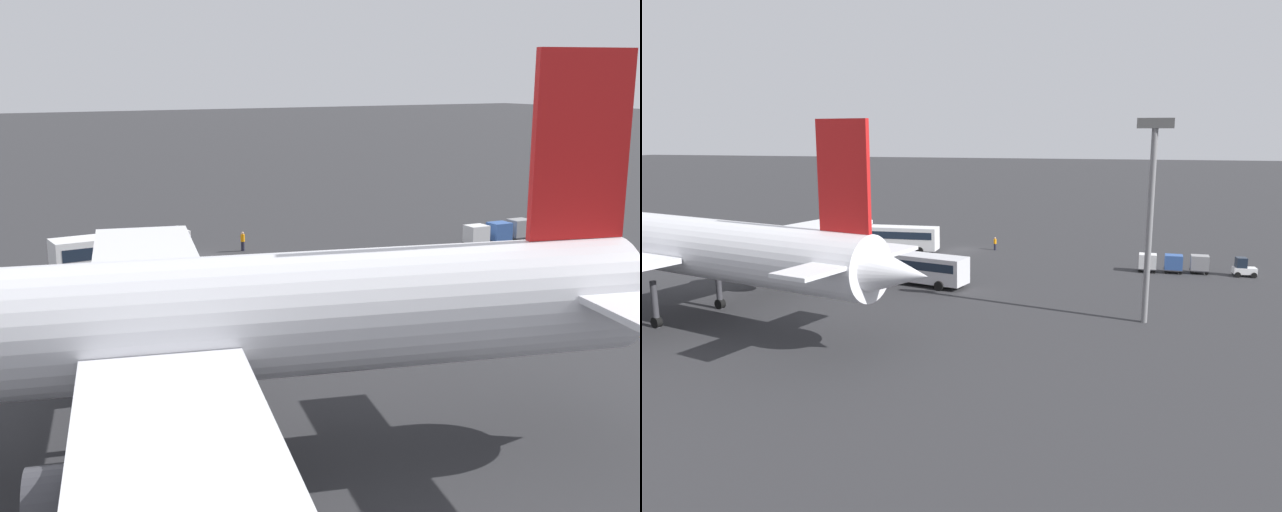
# 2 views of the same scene
# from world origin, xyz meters

# --- Properties ---
(ground_plane) EXTENTS (600.00, 600.00, 0.00)m
(ground_plane) POSITION_xyz_m (0.00, 0.00, 0.00)
(ground_plane) COLOR #2D2D30
(airplane) EXTENTS (50.89, 44.36, 16.43)m
(airplane) POSITION_xyz_m (16.48, 35.83, 6.17)
(airplane) COLOR silver
(airplane) RESTS_ON ground
(shuttle_bus_near) EXTENTS (10.57, 3.43, 3.38)m
(shuttle_bus_near) POSITION_xyz_m (7.77, 3.76, 2.02)
(shuttle_bus_near) COLOR white
(shuttle_bus_near) RESTS_ON ground
(shuttle_bus_far) EXTENTS (11.06, 5.30, 3.16)m
(shuttle_bus_far) POSITION_xyz_m (-0.19, 20.09, 1.90)
(shuttle_bus_far) COLOR silver
(shuttle_bus_far) RESTS_ON ground
(baggage_tug) EXTENTS (2.49, 1.79, 2.10)m
(baggage_tug) POSITION_xyz_m (-33.68, 8.15, 0.94)
(baggage_tug) COLOR white
(baggage_tug) RESTS_ON ground
(worker_person) EXTENTS (0.38, 0.38, 1.74)m
(worker_person) POSITION_xyz_m (-4.32, -0.63, 0.87)
(worker_person) COLOR #1E1E2D
(worker_person) RESTS_ON ground
(cargo_cart_grey) EXTENTS (2.07, 1.76, 2.06)m
(cargo_cart_grey) POSITION_xyz_m (-29.19, 7.84, 1.19)
(cargo_cart_grey) COLOR #38383D
(cargo_cart_grey) RESTS_ON ground
(cargo_cart_blue) EXTENTS (2.07, 1.76, 2.06)m
(cargo_cart_blue) POSITION_xyz_m (-26.38, 8.23, 1.19)
(cargo_cart_blue) COLOR #38383D
(cargo_cart_blue) RESTS_ON ground
(cargo_cart_white) EXTENTS (2.07, 1.76, 2.06)m
(cargo_cart_white) POSITION_xyz_m (-23.58, 8.35, 1.19)
(cargo_cart_white) COLOR #38383D
(cargo_cart_white) RESTS_ON ground
(light_pole) EXTENTS (2.80, 0.70, 16.63)m
(light_pole) POSITION_xyz_m (-22.52, 28.27, 10.27)
(light_pole) COLOR slate
(light_pole) RESTS_ON ground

